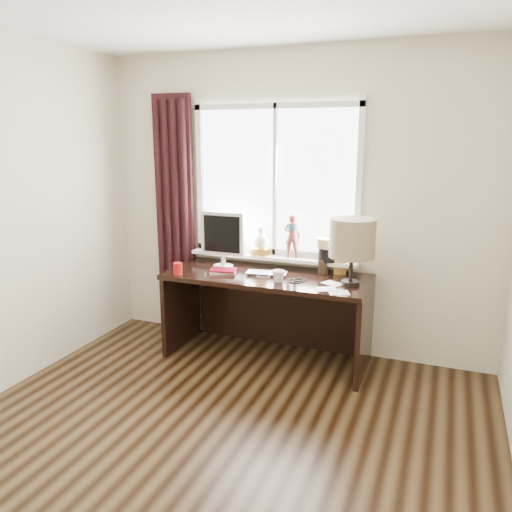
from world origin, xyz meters
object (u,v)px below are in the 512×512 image
at_px(mug, 278,276).
at_px(laptop, 267,273).
at_px(monitor, 223,236).
at_px(table_lamp, 352,239).
at_px(red_cup, 178,269).
at_px(desk, 271,299).

bearing_deg(mug, laptop, 134.90).
relative_size(monitor, table_lamp, 0.94).
relative_size(red_cup, desk, 0.06).
relative_size(red_cup, monitor, 0.21).
distance_m(laptop, desk, 0.28).
height_order(laptop, table_lamp, table_lamp).
distance_m(laptop, mug, 0.22).
bearing_deg(desk, mug, -59.11).
xyz_separation_m(desk, monitor, (-0.45, -0.00, 0.52)).
height_order(laptop, mug, mug).
bearing_deg(mug, table_lamp, 14.00).
bearing_deg(monitor, desk, 0.42).
xyz_separation_m(laptop, mug, (0.15, -0.15, 0.04)).
relative_size(desk, table_lamp, 3.27).
bearing_deg(laptop, desk, 83.47).
height_order(red_cup, table_lamp, table_lamp).
xyz_separation_m(mug, table_lamp, (0.55, 0.14, 0.31)).
distance_m(laptop, red_cup, 0.75).
bearing_deg(red_cup, table_lamp, 9.54).
bearing_deg(table_lamp, laptop, 178.55).
bearing_deg(desk, red_cup, -152.60).
bearing_deg(laptop, red_cup, -168.42).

